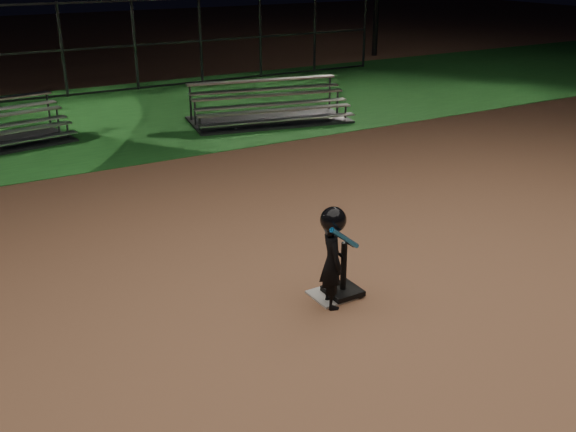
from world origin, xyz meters
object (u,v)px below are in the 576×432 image
object	(u,v)px
home_plate	(332,295)
batting_tee	(343,285)
bleacher_right	(269,114)
child_batter	(333,255)

from	to	relation	value
home_plate	batting_tee	xyz separation A→B (m)	(0.12, -0.05, 0.12)
home_plate	batting_tee	size ratio (longest dim) A/B	0.70
batting_tee	bleacher_right	world-z (taller)	bleacher_right
home_plate	bleacher_right	world-z (taller)	bleacher_right
batting_tee	bleacher_right	bearing A→B (deg)	67.05
batting_tee	bleacher_right	size ratio (longest dim) A/B	0.17
batting_tee	child_batter	size ratio (longest dim) A/B	0.54
batting_tee	child_batter	world-z (taller)	child_batter
home_plate	bleacher_right	xyz separation A→B (m)	(3.43, 7.75, 0.17)
home_plate	child_batter	world-z (taller)	child_batter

